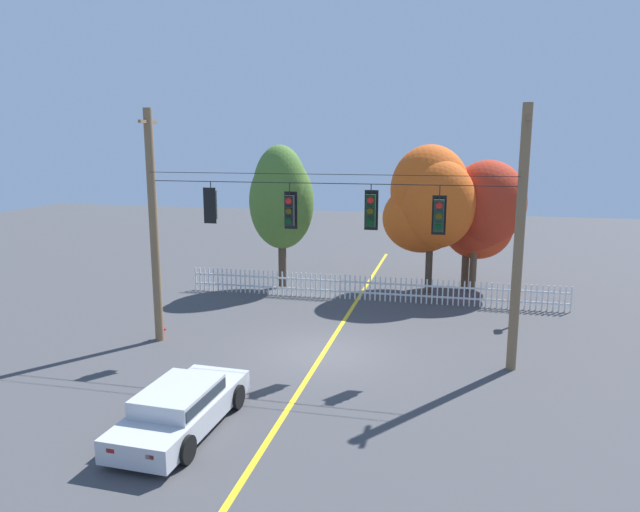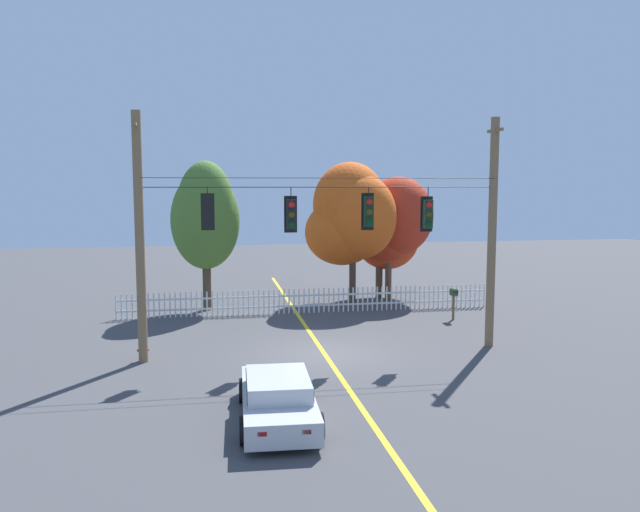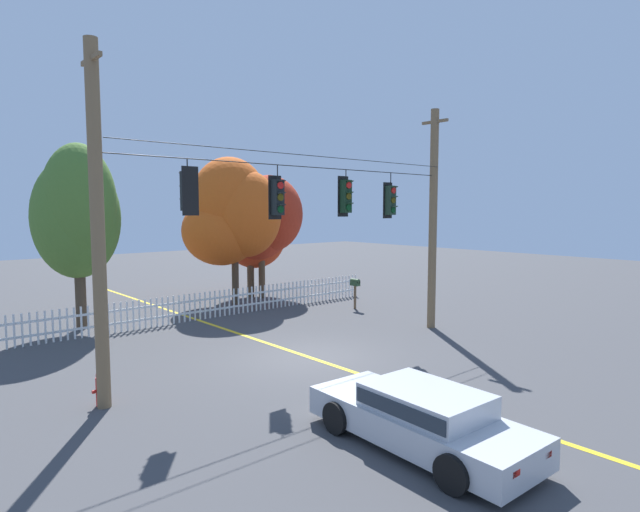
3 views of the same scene
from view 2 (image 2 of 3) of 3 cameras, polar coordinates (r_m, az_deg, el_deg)
The scene contains 15 objects.
ground at distance 21.91m, azimuth 0.38°, elevation -8.73°, with size 80.00×80.00×0.00m, color #424244.
lane_centerline_stripe at distance 21.91m, azimuth 0.38°, elevation -8.72°, with size 0.16×36.00×0.01m, color gold.
signal_support_span at distance 21.21m, azimuth 0.39°, elevation 1.97°, with size 12.23×1.10×8.03m.
traffic_signal_southbound_primary at distance 20.82m, azimuth -10.03°, elevation 3.95°, with size 0.43×0.38×1.37m.
traffic_signal_northbound_secondary at distance 21.01m, azimuth -2.61°, elevation 3.76°, with size 0.43×0.38×1.50m.
traffic_signal_westbound_side at distance 21.50m, azimuth 4.36°, elevation 3.99°, with size 0.43×0.38×1.45m.
traffic_signal_eastbound_side at distance 22.11m, azimuth 9.62°, elevation 3.73°, with size 0.43×0.38×1.53m.
white_picket_fence at distance 28.55m, azimuth -0.99°, elevation -4.03°, with size 16.72×0.06×1.10m.
autumn_maple_near_fence at distance 29.21m, azimuth -10.23°, elevation 3.53°, with size 3.11×2.73×6.80m.
autumn_maple_mid at distance 30.60m, azimuth 2.80°, elevation 3.50°, with size 4.23×4.19×6.81m.
autumn_oak_far_east at distance 32.54m, azimuth 5.92°, elevation 2.33°, with size 3.52×3.40×5.60m.
autumn_maple_far_west at distance 32.09m, azimuth 6.46°, elevation 3.23°, with size 4.07×3.67×6.13m.
parked_car at distance 15.84m, azimuth -3.81°, elevation -12.44°, with size 2.01×4.56×1.15m.
fire_hydrant at distance 21.73m, azimuth -15.58°, elevation -8.01°, with size 0.38×0.22×0.80m.
roadside_mailbox at distance 27.62m, azimuth 11.90°, elevation -3.37°, with size 0.25×0.44×1.35m.
Camera 2 is at (-3.76, -20.81, 5.71)m, focal length 35.70 mm.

